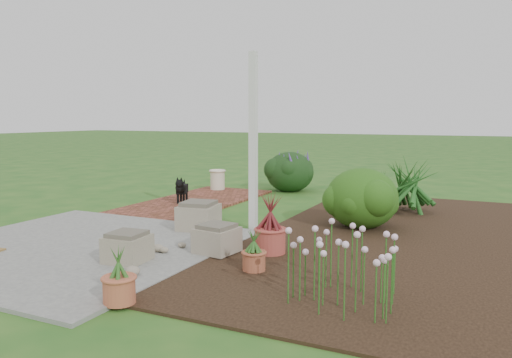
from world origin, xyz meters
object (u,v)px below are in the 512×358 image
at_px(evergreen_shrub, 362,197).
at_px(cream_ceramic_urn, 218,180).
at_px(stone_trough_near, 128,249).
at_px(black_dog, 182,188).

bearing_deg(evergreen_shrub, cream_ceramic_urn, 148.35).
distance_m(stone_trough_near, cream_ceramic_urn, 5.47).
relative_size(cream_ceramic_urn, evergreen_shrub, 0.40).
relative_size(stone_trough_near, cream_ceramic_urn, 1.02).
bearing_deg(stone_trough_near, black_dog, 114.81).
height_order(cream_ceramic_urn, evergreen_shrub, evergreen_shrub).
relative_size(stone_trough_near, evergreen_shrub, 0.41).
bearing_deg(black_dog, cream_ceramic_urn, 77.13).
xyz_separation_m(cream_ceramic_urn, evergreen_shrub, (3.71, -2.29, 0.22)).
xyz_separation_m(stone_trough_near, evergreen_shrub, (1.88, 2.87, 0.29)).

